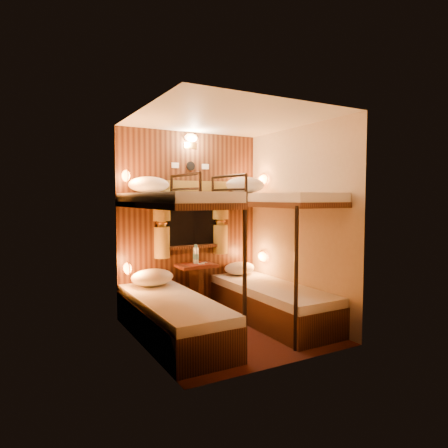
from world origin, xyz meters
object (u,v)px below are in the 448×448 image
table (196,282)px  bunk_left (173,288)px  bottle_right (196,256)px  bunk_right (271,276)px  bottle_left (196,255)px

table → bunk_left: bearing=-129.7°
bottle_right → bunk_right: bearing=-52.2°
bunk_left → bottle_right: 1.07m
table → bunk_right: bearing=-50.3°
bottle_left → bottle_right: bottle_left is taller
bunk_left → bunk_right: same height
bunk_left → bunk_right: bearing=0.0°
bunk_right → table: bunk_right is taller
bottle_left → bottle_right: 0.02m
table → bottle_right: 0.34m
bunk_left → table: bunk_left is taller
bunk_left → table: size_ratio=2.90×
bottle_left → bunk_right: bearing=-52.9°
bunk_left → bunk_right: 1.30m
bunk_left → bottle_right: size_ratio=7.61×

